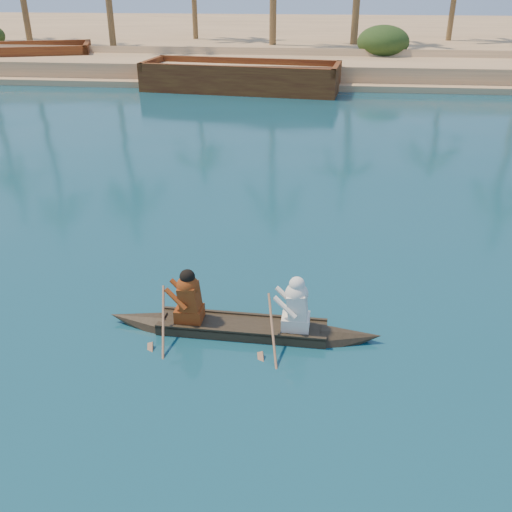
# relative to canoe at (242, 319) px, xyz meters

# --- Properties ---
(ground) EXTENTS (160.00, 160.00, 0.00)m
(ground) POSITION_rel_canoe_xyz_m (4.67, 4.00, -0.29)
(ground) COLOR #0B3849
(ground) RESTS_ON ground
(sandy_embankment) EXTENTS (150.00, 51.00, 1.50)m
(sandy_embankment) POSITION_rel_canoe_xyz_m (4.67, 50.89, 0.24)
(sandy_embankment) COLOR #DFB07E
(sandy_embankment) RESTS_ON ground
(shrub_cluster) EXTENTS (100.00, 6.00, 2.40)m
(shrub_cluster) POSITION_rel_canoe_xyz_m (4.67, 35.50, 0.91)
(shrub_cluster) COLOR #193212
(shrub_cluster) RESTS_ON ground
(canoe) EXTENTS (5.46, 0.91, 1.50)m
(canoe) POSITION_rel_canoe_xyz_m (0.00, 0.00, 0.00)
(canoe) COLOR #34291C
(canoe) RESTS_ON ground
(barge_mid) EXTENTS (12.06, 5.18, 1.95)m
(barge_mid) POSITION_rel_canoe_xyz_m (-3.41, 26.00, 0.39)
(barge_mid) COLOR brown
(barge_mid) RESTS_ON ground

